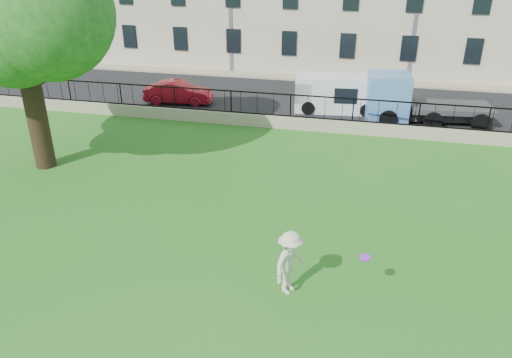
% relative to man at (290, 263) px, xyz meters
% --- Properties ---
extents(ground, '(120.00, 120.00, 0.00)m').
position_rel_man_xyz_m(ground, '(-2.15, 0.59, -0.89)').
color(ground, '#236217').
rests_on(ground, ground).
extents(retaining_wall, '(50.00, 0.40, 0.60)m').
position_rel_man_xyz_m(retaining_wall, '(-2.15, 12.59, -0.59)').
color(retaining_wall, gray).
rests_on(retaining_wall, ground).
extents(iron_railing, '(50.00, 0.05, 1.13)m').
position_rel_man_xyz_m(iron_railing, '(-2.15, 12.59, 0.26)').
color(iron_railing, black).
rests_on(iron_railing, retaining_wall).
extents(street, '(60.00, 9.00, 0.01)m').
position_rel_man_xyz_m(street, '(-2.15, 17.29, -0.89)').
color(street, black).
rests_on(street, ground).
extents(sidewalk, '(60.00, 1.40, 0.12)m').
position_rel_man_xyz_m(sidewalk, '(-2.15, 22.49, -0.83)').
color(sidewalk, gray).
rests_on(sidewalk, ground).
extents(man, '(1.07, 1.32, 1.79)m').
position_rel_man_xyz_m(man, '(0.00, 0.00, 0.00)').
color(man, beige).
rests_on(man, ground).
extents(frisbee, '(0.36, 0.35, 0.12)m').
position_rel_man_xyz_m(frisbee, '(1.85, 0.17, 0.34)').
color(frisbee, purple).
extents(red_sedan, '(3.94, 1.77, 1.25)m').
position_rel_man_xyz_m(red_sedan, '(-9.03, 15.30, -0.27)').
color(red_sedan, maroon).
rests_on(red_sedan, street).
extents(white_van, '(4.66, 2.19, 1.89)m').
position_rel_man_xyz_m(white_van, '(-0.15, 15.99, 0.05)').
color(white_van, silver).
rests_on(white_van, street).
extents(blue_truck, '(6.07, 2.74, 2.46)m').
position_rel_man_xyz_m(blue_truck, '(4.35, 14.99, 0.34)').
color(blue_truck, '#5788CD').
rests_on(blue_truck, street).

